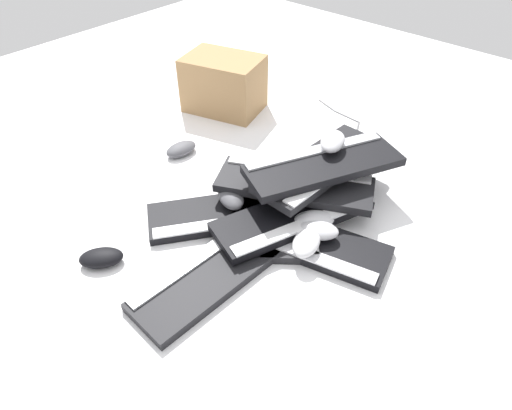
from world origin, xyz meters
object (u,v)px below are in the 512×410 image
at_px(mouse_4, 231,197).
at_px(mouse_5, 314,220).
at_px(keyboard_5, 295,184).
at_px(mouse_1, 101,258).
at_px(mouse_0, 318,230).
at_px(keyboard_3, 304,241).
at_px(cardboard_box, 224,84).
at_px(keyboard_4, 293,216).
at_px(keyboard_0, 289,205).
at_px(keyboard_1, 227,213).
at_px(mouse_3, 306,242).
at_px(keyboard_2, 214,272).
at_px(keyboard_6, 321,166).
at_px(mouse_2, 333,141).
at_px(keyboard_7, 323,165).
at_px(mouse_6, 181,149).

relative_size(mouse_4, mouse_5, 1.00).
distance_m(mouse_4, mouse_5, 0.24).
xyz_separation_m(keyboard_5, mouse_1, (-0.51, 0.22, -0.05)).
bearing_deg(mouse_4, mouse_0, 36.24).
height_order(keyboard_3, cardboard_box, cardboard_box).
height_order(keyboard_4, mouse_5, mouse_5).
bearing_deg(cardboard_box, mouse_4, -133.65).
xyz_separation_m(keyboard_4, mouse_4, (-0.06, 0.18, 0.01)).
height_order(mouse_5, cardboard_box, cardboard_box).
height_order(keyboard_0, keyboard_1, same).
bearing_deg(mouse_3, keyboard_3, 22.26).
distance_m(keyboard_2, mouse_5, 0.30).
relative_size(mouse_3, cardboard_box, 0.40).
bearing_deg(keyboard_3, keyboard_0, 53.73).
bearing_deg(keyboard_2, keyboard_6, -0.53).
bearing_deg(keyboard_4, mouse_2, 8.43).
xyz_separation_m(keyboard_4, mouse_2, (0.21, 0.03, 0.13)).
distance_m(keyboard_0, keyboard_7, 0.15).
height_order(keyboard_4, mouse_1, keyboard_4).
distance_m(keyboard_0, keyboard_4, 0.09).
relative_size(mouse_1, mouse_2, 1.00).
distance_m(mouse_1, mouse_6, 0.51).
relative_size(mouse_1, mouse_4, 1.00).
xyz_separation_m(keyboard_2, mouse_6, (0.30, 0.47, 0.01)).
bearing_deg(mouse_5, mouse_4, 151.03).
relative_size(keyboard_2, mouse_5, 4.06).
xyz_separation_m(keyboard_6, keyboard_7, (-0.03, -0.02, 0.03)).
xyz_separation_m(keyboard_2, mouse_4, (0.20, 0.14, 0.04)).
bearing_deg(mouse_2, keyboard_7, -5.75).
bearing_deg(mouse_2, cardboard_box, -126.17).
height_order(keyboard_0, keyboard_3, same).
bearing_deg(keyboard_6, keyboard_2, 179.47).
xyz_separation_m(keyboard_3, cardboard_box, (0.39, 0.68, 0.09)).
bearing_deg(mouse_0, mouse_4, -18.41).
relative_size(keyboard_0, mouse_1, 3.95).
bearing_deg(keyboard_2, keyboard_1, 35.68).
distance_m(keyboard_0, keyboard_5, 0.07).
distance_m(keyboard_3, keyboard_7, 0.22).
distance_m(keyboard_7, mouse_0, 0.20).
bearing_deg(keyboard_5, keyboard_2, -176.05).
relative_size(keyboard_5, mouse_0, 4.18).
relative_size(keyboard_1, mouse_2, 4.04).
relative_size(keyboard_0, keyboard_3, 0.94).
height_order(keyboard_4, mouse_3, mouse_3).
bearing_deg(keyboard_0, cardboard_box, 61.66).
height_order(mouse_0, mouse_4, same).
height_order(mouse_4, mouse_6, mouse_4).
bearing_deg(keyboard_4, keyboard_2, 171.58).
bearing_deg(keyboard_1, mouse_5, -64.12).
bearing_deg(keyboard_4, keyboard_1, 117.71).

